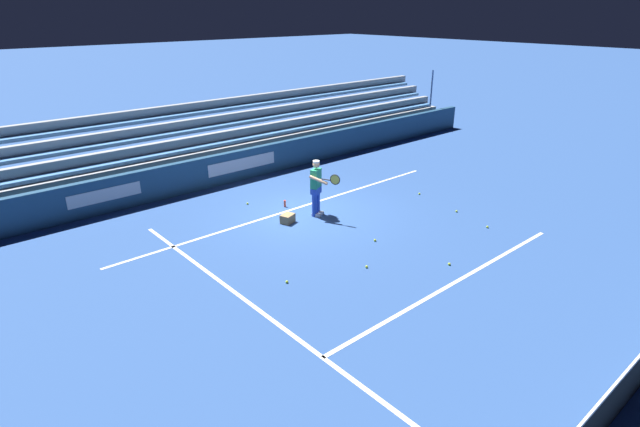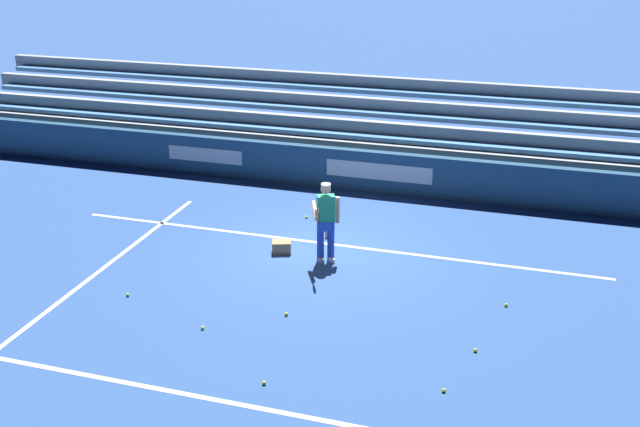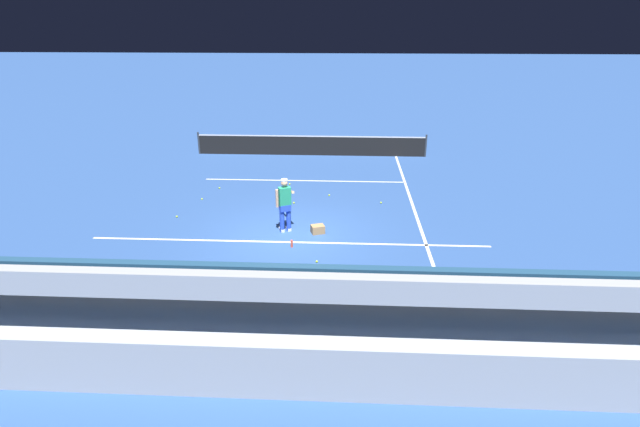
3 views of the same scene
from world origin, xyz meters
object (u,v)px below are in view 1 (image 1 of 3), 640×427
object	(u,v)px
tennis_ball_on_baseline	(247,204)
tennis_ball_midcourt	(419,194)
water_bottle	(285,204)
tennis_ball_far_left	(487,227)
tennis_ball_toward_net	(449,264)
tennis_ball_near_player	(456,211)
ball_box_cardboard	(288,219)
tennis_ball_stray_back	(367,267)
tennis_player	(317,187)
tennis_ball_by_box	(375,240)
tennis_ball_far_right	(287,282)

from	to	relation	value
tennis_ball_on_baseline	tennis_ball_midcourt	size ratio (longest dim) A/B	1.00
water_bottle	tennis_ball_far_left	bearing A→B (deg)	123.43
tennis_ball_toward_net	water_bottle	world-z (taller)	water_bottle
tennis_ball_far_left	tennis_ball_near_player	size ratio (longest dim) A/B	1.00
ball_box_cardboard	tennis_ball_near_player	size ratio (longest dim) A/B	6.06
tennis_ball_toward_net	tennis_ball_stray_back	distance (m)	2.05
tennis_player	tennis_ball_near_player	world-z (taller)	tennis_player
tennis_ball_midcourt	tennis_ball_by_box	world-z (taller)	same
ball_box_cardboard	tennis_ball_stray_back	distance (m)	3.46
tennis_ball_on_baseline	water_bottle	bearing A→B (deg)	129.83
tennis_ball_far_left	tennis_ball_midcourt	bearing A→B (deg)	-103.43
tennis_ball_midcourt	tennis_ball_far_right	distance (m)	7.17
tennis_ball_midcourt	tennis_ball_near_player	bearing A→B (deg)	77.66
tennis_ball_on_baseline	tennis_ball_midcourt	world-z (taller)	same
ball_box_cardboard	tennis_ball_midcourt	distance (m)	4.93
ball_box_cardboard	tennis_player	bearing A→B (deg)	173.29
tennis_ball_on_baseline	tennis_ball_by_box	size ratio (longest dim) A/B	1.00
tennis_player	tennis_ball_toward_net	world-z (taller)	tennis_player
tennis_ball_far_right	tennis_ball_midcourt	bearing A→B (deg)	-166.22
tennis_ball_midcourt	tennis_ball_near_player	distance (m)	1.79
tennis_ball_toward_net	tennis_ball_by_box	world-z (taller)	same
tennis_ball_midcourt	water_bottle	bearing A→B (deg)	-27.09
tennis_ball_midcourt	tennis_ball_toward_net	xyz separation A→B (m)	(3.43, 3.65, 0.00)
tennis_ball_far_left	tennis_ball_stray_back	bearing A→B (deg)	-8.16
tennis_player	ball_box_cardboard	distance (m)	1.28
tennis_ball_far_right	water_bottle	world-z (taller)	water_bottle
tennis_ball_on_baseline	water_bottle	size ratio (longest dim) A/B	0.30
tennis_ball_on_baseline	water_bottle	world-z (taller)	water_bottle
tennis_ball_midcourt	ball_box_cardboard	bearing A→B (deg)	-12.24
tennis_ball_toward_net	tennis_ball_near_player	world-z (taller)	same
tennis_ball_on_baseline	tennis_ball_stray_back	bearing A→B (deg)	88.38
ball_box_cardboard	tennis_ball_on_baseline	xyz separation A→B (m)	(0.09, -2.01, -0.10)
tennis_ball_toward_net	tennis_ball_by_box	size ratio (longest dim) A/B	1.00
tennis_ball_midcourt	water_bottle	xyz separation A→B (m)	(4.11, -2.10, 0.08)
ball_box_cardboard	water_bottle	distance (m)	1.27
ball_box_cardboard	tennis_ball_stray_back	bearing A→B (deg)	86.01
tennis_ball_midcourt	water_bottle	distance (m)	4.62
tennis_ball_toward_net	water_bottle	distance (m)	5.80
ball_box_cardboard	tennis_ball_near_player	world-z (taller)	ball_box_cardboard
tennis_ball_far_left	tennis_ball_near_player	distance (m)	1.33
tennis_ball_far_right	tennis_ball_by_box	size ratio (longest dim) A/B	1.00
tennis_ball_far_left	tennis_ball_by_box	bearing A→B (deg)	-26.10
tennis_ball_toward_net	tennis_ball_far_right	xyz separation A→B (m)	(3.53, -1.94, 0.00)
tennis_ball_midcourt	tennis_ball_stray_back	size ratio (longest dim) A/B	1.00
tennis_ball_on_baseline	tennis_ball_stray_back	distance (m)	5.46
tennis_player	tennis_ball_far_right	distance (m)	4.21
tennis_ball_on_baseline	tennis_ball_far_right	xyz separation A→B (m)	(2.06, 4.76, 0.00)
tennis_ball_far_right	ball_box_cardboard	bearing A→B (deg)	-127.92
tennis_ball_far_right	tennis_ball_near_player	xyz separation A→B (m)	(-6.58, 0.04, 0.00)
tennis_ball_far_left	tennis_ball_near_player	world-z (taller)	same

